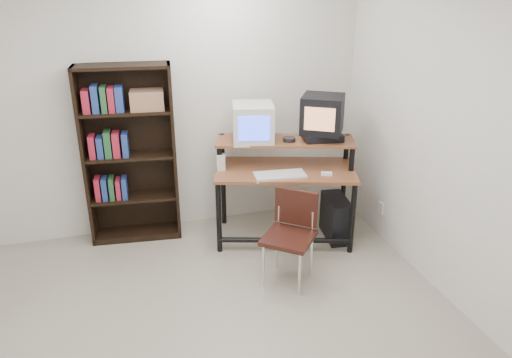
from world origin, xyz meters
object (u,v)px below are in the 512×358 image
object	(u,v)px
computer_desk	(285,171)
bookshelf	(130,152)
crt_monitor	(253,123)
pc_tower	(336,218)
crt_tv	(322,114)
school_chair	(291,228)

from	to	relation	value
computer_desk	bookshelf	size ratio (longest dim) A/B	0.85
crt_monitor	pc_tower	distance (m)	1.26
crt_tv	bookshelf	xyz separation A→B (m)	(-1.78, 0.41, -0.34)
crt_monitor	bookshelf	bearing A→B (deg)	-179.53
school_chair	bookshelf	distance (m)	1.73
computer_desk	bookshelf	world-z (taller)	bookshelf
pc_tower	crt_tv	bearing A→B (deg)	128.05
crt_tv	pc_tower	bearing A→B (deg)	-28.09
crt_monitor	bookshelf	distance (m)	1.20
pc_tower	crt_monitor	bearing A→B (deg)	162.26
school_chair	bookshelf	size ratio (longest dim) A/B	0.46
crt_tv	school_chair	xyz separation A→B (m)	(-0.56, -0.75, -0.75)
crt_tv	computer_desk	bearing A→B (deg)	-144.43
computer_desk	school_chair	size ratio (longest dim) A/B	1.85
crt_monitor	school_chair	world-z (taller)	crt_monitor
computer_desk	crt_monitor	xyz separation A→B (m)	(-0.27, 0.19, 0.45)
computer_desk	school_chair	distance (m)	0.77
bookshelf	crt_monitor	bearing A→B (deg)	-6.21
crt_tv	school_chair	world-z (taller)	crt_tv
school_chair	computer_desk	bearing A→B (deg)	114.78
crt_monitor	school_chair	xyz separation A→B (m)	(0.07, -0.90, -0.67)
school_chair	bookshelf	world-z (taller)	bookshelf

